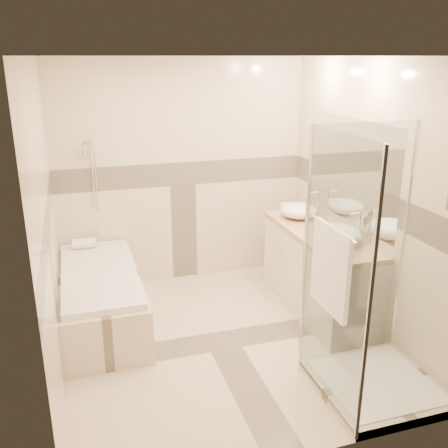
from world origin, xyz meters
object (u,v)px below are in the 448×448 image
object	(u,v)px
bathtub	(101,295)
vanity	(319,271)
vessel_sink_near	(299,210)
vessel_sink_far	(337,235)
amenity_bottle_a	(326,228)
amenity_bottle_b	(319,225)
shower_enclosure	(362,331)

from	to	relation	value
bathtub	vanity	bearing A→B (deg)	-9.25
bathtub	vessel_sink_near	distance (m)	2.22
vessel_sink_far	vanity	bearing A→B (deg)	86.58
vessel_sink_near	vessel_sink_far	world-z (taller)	vessel_sink_far
vanity	vessel_sink_far	bearing A→B (deg)	-93.42
vessel_sink_near	amenity_bottle_a	size ratio (longest dim) A/B	2.52
vanity	amenity_bottle_b	xyz separation A→B (m)	(-0.02, 0.03, 0.49)
vessel_sink_far	amenity_bottle_a	world-z (taller)	vessel_sink_far
vanity	vessel_sink_near	distance (m)	0.70
vessel_sink_far	bathtub	bearing A→B (deg)	162.19
shower_enclosure	bathtub	bearing A→B (deg)	138.90
amenity_bottle_a	vessel_sink_far	bearing A→B (deg)	-90.00
vanity	vessel_sink_near	xyz separation A→B (m)	(-0.02, 0.49, 0.50)
vessel_sink_near	vessel_sink_far	size ratio (longest dim) A/B	0.89
shower_enclosure	vessel_sink_near	size ratio (longest dim) A/B	5.12
vessel_sink_far	amenity_bottle_a	bearing A→B (deg)	90.00
vessel_sink_far	amenity_bottle_b	bearing A→B (deg)	90.00
vanity	shower_enclosure	bearing A→B (deg)	-102.97
bathtub	vessel_sink_far	bearing A→B (deg)	-17.81
vessel_sink_far	vessel_sink_near	bearing A→B (deg)	90.00
bathtub	amenity_bottle_b	bearing A→B (deg)	-8.51
vessel_sink_far	amenity_bottle_b	size ratio (longest dim) A/B	3.29
shower_enclosure	amenity_bottle_b	size ratio (longest dim) A/B	15.00
amenity_bottle_b	vanity	bearing A→B (deg)	-57.42
vessel_sink_near	vessel_sink_far	xyz separation A→B (m)	(0.00, -0.83, 0.01)
vanity	amenity_bottle_a	bearing A→B (deg)	-99.06
vessel_sink_far	amenity_bottle_a	xyz separation A→B (m)	(0.00, 0.21, -0.01)
bathtub	shower_enclosure	size ratio (longest dim) A/B	0.83
vanity	amenity_bottle_b	bearing A→B (deg)	122.58
shower_enclosure	amenity_bottle_b	world-z (taller)	shower_enclosure
vanity	amenity_bottle_a	size ratio (longest dim) A/B	10.24
bathtub	shower_enclosure	bearing A→B (deg)	-41.10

